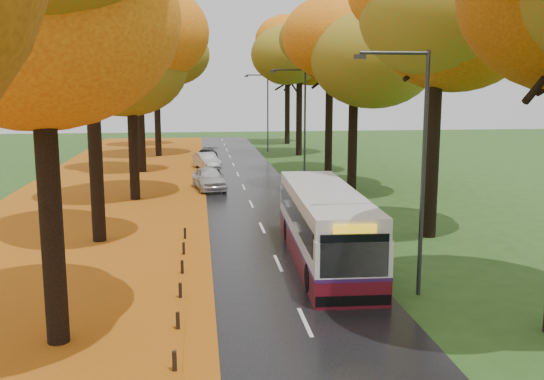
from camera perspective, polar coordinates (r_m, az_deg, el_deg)
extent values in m
cube|color=black|center=(36.42, -2.10, -1.05)|extent=(6.50, 90.00, 0.04)
cube|color=silver|center=(36.42, -2.10, -1.02)|extent=(0.12, 90.00, 0.01)
cube|color=#8F470D|center=(36.79, -16.21, -1.35)|extent=(12.00, 90.00, 0.02)
cube|color=#B86112|center=(36.29, -6.90, -1.12)|extent=(0.90, 90.00, 0.01)
cylinder|color=black|center=(16.81, -20.25, 0.23)|extent=(0.60, 0.60, 8.58)
cylinder|color=black|center=(27.60, -16.35, 4.60)|extent=(0.60, 0.60, 9.15)
ellipsoid|color=#FBA31B|center=(27.71, -16.95, 16.45)|extent=(8.00, 8.00, 6.24)
cylinder|color=black|center=(37.45, -12.96, 5.15)|extent=(0.60, 0.60, 8.00)
ellipsoid|color=#FBA31B|center=(37.40, -13.26, 12.80)|extent=(9.20, 9.20, 7.18)
cylinder|color=black|center=(49.41, -12.25, 6.60)|extent=(0.60, 0.60, 8.58)
ellipsoid|color=#FBA31B|center=(49.42, -12.48, 12.81)|extent=(8.00, 8.00, 6.24)
cylinder|color=black|center=(60.31, -10.75, 7.48)|extent=(0.60, 0.60, 9.15)
ellipsoid|color=#FBA31B|center=(60.36, -10.93, 12.91)|extent=(9.20, 9.20, 7.18)
cylinder|color=black|center=(70.34, -10.71, 7.33)|extent=(0.60, 0.60, 8.00)
ellipsoid|color=#FBA31B|center=(70.31, -10.84, 11.40)|extent=(8.00, 8.00, 6.24)
cylinder|color=black|center=(28.27, 14.95, 4.84)|extent=(0.60, 0.60, 9.22)
ellipsoid|color=#CA6B0F|center=(28.38, 15.48, 16.50)|extent=(8.20, 8.20, 6.40)
cylinder|color=black|center=(39.50, 7.62, 5.69)|extent=(0.60, 0.60, 8.19)
ellipsoid|color=#CA6B0F|center=(39.47, 7.80, 13.12)|extent=(9.20, 9.20, 7.18)
cylinder|color=black|center=(49.34, 5.38, 6.85)|extent=(0.60, 0.60, 8.70)
ellipsoid|color=#CA6B0F|center=(49.35, 5.49, 13.17)|extent=(8.20, 8.20, 6.40)
cylinder|color=black|center=(60.01, 2.57, 7.66)|extent=(0.60, 0.60, 9.22)
ellipsoid|color=#CA6B0F|center=(60.06, 2.61, 13.16)|extent=(9.20, 9.20, 7.18)
cylinder|color=black|center=(71.96, 1.45, 7.63)|extent=(0.60, 0.60, 8.19)
ellipsoid|color=#CA6B0F|center=(71.94, 1.47, 11.70)|extent=(8.20, 8.20, 6.40)
cube|color=black|center=(15.55, -9.16, -15.63)|extent=(0.11, 0.11, 0.52)
cube|color=black|center=(17.94, -8.86, -12.06)|extent=(0.11, 0.11, 0.52)
cube|color=black|center=(20.37, -8.63, -9.34)|extent=(0.11, 0.11, 0.52)
cube|color=black|center=(22.84, -8.45, -7.20)|extent=(0.11, 0.11, 0.52)
cube|color=black|center=(25.34, -8.31, -5.48)|extent=(0.11, 0.11, 0.52)
cube|color=black|center=(27.85, -8.20, -4.07)|extent=(0.11, 0.11, 0.52)
cylinder|color=#333538|center=(20.20, 14.04, 1.25)|extent=(0.14, 0.14, 8.00)
cylinder|color=#333538|center=(19.64, 11.46, 12.53)|extent=(2.20, 0.11, 0.11)
cube|color=#333538|center=(19.32, 8.27, 12.31)|extent=(0.35, 0.18, 0.14)
cylinder|color=#333538|center=(41.37, 3.11, 5.81)|extent=(0.14, 0.14, 8.00)
cylinder|color=#333538|center=(41.10, 1.62, 11.24)|extent=(2.20, 0.11, 0.11)
cube|color=#333538|center=(40.95, 0.07, 11.08)|extent=(0.35, 0.18, 0.14)
cylinder|color=#333538|center=(63.12, -0.40, 7.23)|extent=(0.14, 0.14, 8.00)
cylinder|color=#333538|center=(62.94, -1.42, 10.77)|extent=(2.20, 0.11, 0.11)
cube|color=#333538|center=(62.84, -2.43, 10.65)|extent=(0.35, 0.18, 0.14)
cube|color=#590E18|center=(24.21, 4.94, -5.60)|extent=(2.83, 10.82, 0.88)
cube|color=silver|center=(23.95, 4.98, -3.12)|extent=(2.83, 10.82, 1.27)
cube|color=silver|center=(23.75, 5.01, -0.83)|extent=(2.77, 10.60, 0.68)
cube|color=#351752|center=(24.09, 4.95, -4.48)|extent=(2.85, 10.84, 0.12)
cube|color=black|center=(23.87, 4.99, -2.21)|extent=(2.83, 9.96, 0.83)
cube|color=black|center=(18.83, 7.76, -6.17)|extent=(2.15, 0.14, 1.37)
cube|color=yellow|center=(18.62, 7.82, -3.66)|extent=(1.34, 0.11, 0.27)
cube|color=black|center=(19.30, 7.65, -10.26)|extent=(2.39, 0.21, 0.34)
cylinder|color=black|center=(20.58, 3.63, -8.25)|extent=(0.31, 0.99, 0.98)
cylinder|color=black|center=(21.01, 9.63, -8.00)|extent=(0.31, 0.99, 0.98)
cylinder|color=black|center=(27.14, 1.49, -3.76)|extent=(0.31, 0.99, 0.98)
cylinder|color=black|center=(27.46, 6.06, -3.65)|extent=(0.31, 0.99, 0.98)
imported|color=silver|center=(40.48, -5.95, 1.09)|extent=(2.48, 4.58, 1.48)
imported|color=#A4A7AC|center=(50.52, -6.16, 2.75)|extent=(2.44, 4.25, 1.32)
imported|color=black|center=(55.34, -6.24, 3.26)|extent=(2.51, 4.17, 1.13)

